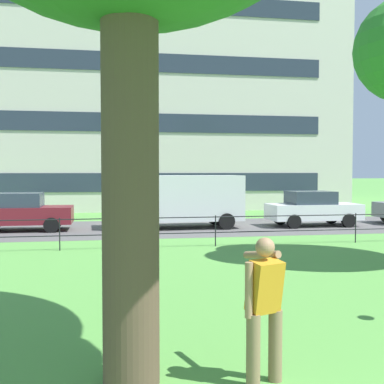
# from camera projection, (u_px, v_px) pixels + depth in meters

# --- Properties ---
(street_strip) EXTENTS (80.00, 6.64, 0.01)m
(street_strip) POSITION_uv_depth(u_px,v_px,m) (188.00, 227.00, 21.02)
(street_strip) COLOR #565454
(street_strip) RESTS_ON ground
(park_fence) EXTENTS (29.21, 0.04, 1.00)m
(park_fence) POSITION_uv_depth(u_px,v_px,m) (215.00, 226.00, 15.70)
(park_fence) COLOR black
(park_fence) RESTS_ON ground
(person_thrower) EXTENTS (0.49, 0.87, 1.68)m
(person_thrower) POSITION_uv_depth(u_px,v_px,m) (264.00, 305.00, 5.54)
(person_thrower) COLOR #846B4C
(person_thrower) RESTS_ON ground
(car_maroon_far_right) EXTENTS (4.00, 1.82, 1.54)m
(car_maroon_far_right) POSITION_uv_depth(u_px,v_px,m) (21.00, 212.00, 19.76)
(car_maroon_far_right) COLOR maroon
(car_maroon_far_right) RESTS_ON ground
(panel_van_center) EXTENTS (5.07, 2.24, 2.24)m
(panel_van_center) POSITION_uv_depth(u_px,v_px,m) (182.00, 198.00, 20.75)
(panel_van_center) COLOR silver
(panel_van_center) RESTS_ON ground
(car_white_far_left) EXTENTS (4.02, 1.85, 1.54)m
(car_white_far_left) POSITION_uv_depth(u_px,v_px,m) (313.00, 208.00, 21.52)
(car_white_far_left) COLOR silver
(car_white_far_left) RESTS_ON ground
(apartment_building_background) EXTENTS (29.82, 13.74, 17.97)m
(apartment_building_background) POSITION_uv_depth(u_px,v_px,m) (115.00, 79.00, 34.91)
(apartment_building_background) COLOR beige
(apartment_building_background) RESTS_ON ground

